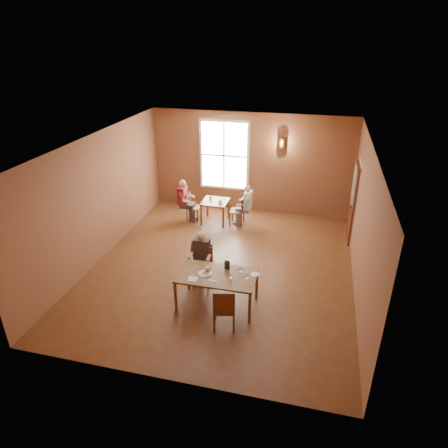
% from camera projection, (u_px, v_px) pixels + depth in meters
% --- Properties ---
extents(ground, '(6.00, 7.00, 0.01)m').
position_uv_depth(ground, '(222.00, 267.00, 9.49)').
color(ground, brown).
rests_on(ground, ground).
extents(wall_back, '(6.00, 0.04, 3.00)m').
position_uv_depth(wall_back, '(251.00, 163.00, 11.88)').
color(wall_back, brown).
rests_on(wall_back, ground).
extents(wall_front, '(6.00, 0.04, 3.00)m').
position_uv_depth(wall_front, '(163.00, 305.00, 5.77)').
color(wall_front, brown).
rests_on(wall_front, ground).
extents(wall_left, '(0.04, 7.00, 3.00)m').
position_uv_depth(wall_left, '(100.00, 197.00, 9.48)').
color(wall_left, brown).
rests_on(wall_left, ground).
extents(wall_right, '(0.04, 7.00, 3.00)m').
position_uv_depth(wall_right, '(363.00, 224.00, 8.18)').
color(wall_right, brown).
rests_on(wall_right, ground).
extents(ceiling, '(6.00, 7.00, 0.04)m').
position_uv_depth(ceiling, '(222.00, 143.00, 8.17)').
color(ceiling, white).
rests_on(ceiling, wall_back).
extents(window, '(1.36, 0.10, 1.96)m').
position_uv_depth(window, '(224.00, 156.00, 11.92)').
color(window, white).
rests_on(window, wall_back).
extents(door, '(0.12, 1.04, 2.10)m').
position_uv_depth(door, '(353.00, 202.00, 10.40)').
color(door, maroon).
rests_on(door, ground).
extents(wall_sconce, '(0.16, 0.16, 0.28)m').
position_uv_depth(wall_sconce, '(282.00, 143.00, 11.30)').
color(wall_sconce, brown).
rests_on(wall_sconce, wall_back).
extents(main_table, '(1.56, 0.88, 0.73)m').
position_uv_depth(main_table, '(217.00, 290.00, 8.03)').
color(main_table, brown).
rests_on(main_table, ground).
extents(chair_diner_main, '(0.38, 0.38, 0.86)m').
position_uv_depth(chair_diner_main, '(202.00, 267.00, 8.68)').
color(chair_diner_main, '#553014').
rests_on(chair_diner_main, ground).
extents(diner_main, '(0.46, 0.46, 1.15)m').
position_uv_depth(diner_main, '(202.00, 262.00, 8.59)').
color(diner_main, black).
rests_on(diner_main, ground).
extents(chair_empty, '(0.47, 0.47, 0.90)m').
position_uv_depth(chair_empty, '(224.00, 307.00, 7.39)').
color(chair_empty, '#421E0D').
rests_on(chair_empty, ground).
extents(plate_food, '(0.28, 0.28, 0.04)m').
position_uv_depth(plate_food, '(205.00, 273.00, 7.89)').
color(plate_food, silver).
rests_on(plate_food, main_table).
extents(sandwich, '(0.12, 0.12, 0.10)m').
position_uv_depth(sandwich, '(208.00, 270.00, 7.93)').
color(sandwich, tan).
rests_on(sandwich, main_table).
extents(goblet_a, '(0.08, 0.08, 0.18)m').
position_uv_depth(goblet_a, '(240.00, 271.00, 7.83)').
color(goblet_a, white).
rests_on(goblet_a, main_table).
extents(goblet_b, '(0.08, 0.08, 0.18)m').
position_uv_depth(goblet_b, '(247.00, 278.00, 7.62)').
color(goblet_b, white).
rests_on(goblet_b, main_table).
extents(goblet_c, '(0.07, 0.07, 0.17)m').
position_uv_depth(goblet_c, '(231.00, 277.00, 7.64)').
color(goblet_c, white).
rests_on(goblet_c, main_table).
extents(menu_stand, '(0.12, 0.08, 0.18)m').
position_uv_depth(menu_stand, '(227.00, 265.00, 8.03)').
color(menu_stand, black).
rests_on(menu_stand, main_table).
extents(knife, '(0.20, 0.04, 0.00)m').
position_uv_depth(knife, '(213.00, 281.00, 7.67)').
color(knife, white).
rests_on(knife, main_table).
extents(napkin, '(0.18, 0.18, 0.01)m').
position_uv_depth(napkin, '(193.00, 279.00, 7.73)').
color(napkin, white).
rests_on(napkin, main_table).
extents(side_plate, '(0.22, 0.22, 0.01)m').
position_uv_depth(side_plate, '(255.00, 274.00, 7.87)').
color(side_plate, silver).
rests_on(side_plate, main_table).
extents(second_table, '(0.73, 0.73, 0.65)m').
position_uv_depth(second_table, '(215.00, 211.00, 11.61)').
color(second_table, brown).
rests_on(second_table, ground).
extents(chair_diner_white, '(0.38, 0.38, 0.85)m').
position_uv_depth(chair_diner_white, '(237.00, 210.00, 11.43)').
color(chair_diner_white, '#4B2716').
rests_on(chair_diner_white, ground).
extents(diner_white, '(0.46, 0.46, 1.15)m').
position_uv_depth(diner_white, '(238.00, 206.00, 11.36)').
color(diner_white, silver).
rests_on(diner_white, ground).
extents(chair_diner_maroon, '(0.36, 0.36, 0.81)m').
position_uv_depth(chair_diner_maroon, '(194.00, 207.00, 11.72)').
color(chair_diner_maroon, '#462A13').
rests_on(chair_diner_maroon, ground).
extents(diner_maroon, '(0.48, 0.48, 1.20)m').
position_uv_depth(diner_maroon, '(193.00, 201.00, 11.64)').
color(diner_maroon, maroon).
rests_on(diner_maroon, ground).
extents(cup_a, '(0.14, 0.14, 0.08)m').
position_uv_depth(cup_a, '(220.00, 202.00, 11.31)').
color(cup_a, white).
rests_on(cup_a, second_table).
extents(cup_b, '(0.11, 0.11, 0.09)m').
position_uv_depth(cup_b, '(211.00, 198.00, 11.57)').
color(cup_b, white).
rests_on(cup_b, second_table).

